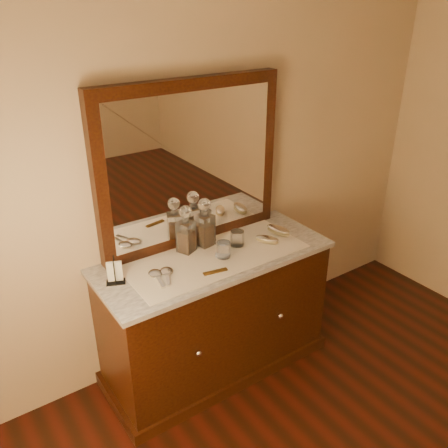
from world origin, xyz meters
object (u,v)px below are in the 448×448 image
Objects in this scene: pin_dish at (221,255)px; brush_far at (278,230)px; decanter_left at (186,234)px; brush_near at (267,240)px; mirror_frame at (191,165)px; hand_mirror_outer at (156,275)px; hand_mirror_inner at (167,273)px; comb at (215,272)px; napkin_rack at (115,273)px; decanter_right at (205,227)px; dresser_cabinet at (215,315)px.

pin_dish is 0.40× the size of brush_far.
decanter_left is 0.52m from brush_near.
mirror_frame reaches higher than hand_mirror_outer.
comb is at bearing -30.77° from hand_mirror_inner.
decanter_left is (0.49, 0.08, 0.06)m from napkin_rack.
decanter_right is (0.13, 0.30, 0.12)m from comb.
napkin_rack is at bearing 162.32° from hand_mirror_inner.
decanter_left is at bearing 35.91° from hand_mirror_inner.
decanter_right is at bearing 163.15° from brush_far.
hand_mirror_outer and hand_mirror_inner have the same top height.
dresser_cabinet is at bearing 68.36° from comb.
brush_near is 0.70m from hand_mirror_inner.
decanter_left is (-0.11, -0.11, -0.38)m from mirror_frame.
hand_mirror_inner is (-0.36, 0.01, 0.00)m from pin_dish.
mirror_frame reaches higher than napkin_rack.
dresser_cabinet is 6.84× the size of hand_mirror_outer.
comb is 0.27m from hand_mirror_inner.
dresser_cabinet is at bearing 4.55° from hand_mirror_inner.
decanter_right is at bearing -78.70° from mirror_frame.
decanter_left is at bearing 102.19° from comb.
comb is at bearing -27.17° from hand_mirror_outer.
napkin_rack is 0.97m from brush_near.
pin_dish is at bearing -1.24° from hand_mirror_inner.
pin_dish is 0.25m from decanter_left.
pin_dish is at bearing -52.86° from dresser_cabinet.
decanter_right is 1.70× the size of brush_far.
mirror_frame is at bearing 38.83° from hand_mirror_inner.
hand_mirror_outer is at bearing 176.76° from brush_near.
pin_dish is 0.47m from brush_far.
napkin_rack is 0.23m from hand_mirror_outer.
comb is 0.73× the size of hand_mirror_inner.
dresser_cabinet is 0.49m from comb.
napkin_rack is (-0.50, 0.22, 0.05)m from comb.
hand_mirror_outer is at bearing 169.33° from hand_mirror_inner.
decanter_right reaches higher than dresser_cabinet.
pin_dish is at bearing 175.90° from brush_near.
hand_mirror_inner is (-0.36, -0.17, -0.11)m from decanter_right.
decanter_right is 0.41m from hand_mirror_inner.
decanter_left is 1.63× the size of brush_far.
pin_dish is (0.03, -0.28, -0.49)m from mirror_frame.
brush_far is at bearing -13.03° from decanter_left.
decanter_right is at bearing 81.26° from dresser_cabinet.
hand_mirror_outer is at bearing -146.70° from mirror_frame.
decanter_right reaches higher than pin_dish.
brush_far is at bearing 25.51° from comb.
comb is 0.35m from decanter_right.
mirror_frame is 0.56m from pin_dish.
pin_dish is 0.19m from comb.
brush_far is at bearing 1.51° from hand_mirror_inner.
napkin_rack is at bearing -162.79° from mirror_frame.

